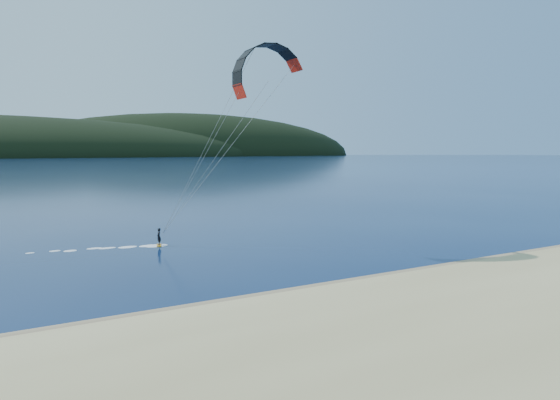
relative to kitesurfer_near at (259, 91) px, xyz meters
name	(u,v)px	position (x,y,z in m)	size (l,w,h in m)	color
ground	(294,329)	(-6.76, -17.07, -13.30)	(1800.00, 1800.00, 0.00)	#08193C
wet_sand	(252,302)	(-6.76, -12.57, -13.25)	(220.00, 2.50, 0.10)	#8F7253
headland	(21,157)	(-6.13, 728.21, -13.30)	(1200.00, 310.00, 140.00)	black
kitesurfer_near	(259,91)	(0.00, 0.00, 0.00)	(21.66, 9.29, 17.40)	#C18216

